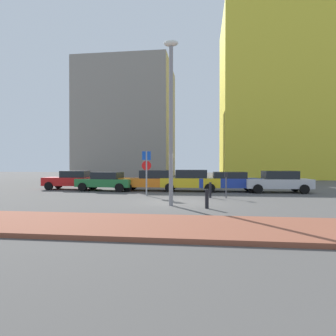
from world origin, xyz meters
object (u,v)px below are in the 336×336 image
at_px(parked_car_green, 106,181).
at_px(parking_meter, 226,182).
at_px(parked_car_red, 72,180).
at_px(parking_sign_post, 146,168).
at_px(parked_car_orange, 152,180).
at_px(parked_car_silver, 278,181).
at_px(street_lamp, 171,110).
at_px(parked_car_blue, 229,181).
at_px(traffic_bollard_near, 210,190).
at_px(traffic_bollard_mid, 207,199).
at_px(parked_car_yellow, 191,180).

bearing_deg(parked_car_green, parking_meter, -23.65).
distance_m(parked_car_red, parking_sign_post, 7.97).
relative_size(parked_car_orange, parking_meter, 3.04).
height_order(parked_car_orange, parking_sign_post, parking_sign_post).
relative_size(parking_sign_post, parking_meter, 1.89).
relative_size(parked_car_silver, street_lamp, 0.57).
relative_size(parked_car_green, parked_car_orange, 0.96).
relative_size(parked_car_blue, traffic_bollard_near, 4.76).
distance_m(parked_car_orange, traffic_bollard_mid, 9.27).
bearing_deg(traffic_bollard_mid, parking_sign_post, 127.71).
height_order(parked_car_yellow, parking_sign_post, parking_sign_post).
bearing_deg(parking_sign_post, parking_meter, -7.88).
relative_size(parking_meter, street_lamp, 0.19).
height_order(parked_car_yellow, traffic_bollard_near, parked_car_yellow).
bearing_deg(parking_sign_post, street_lamp, -63.66).
distance_m(parked_car_red, street_lamp, 12.59).
bearing_deg(parked_car_red, parking_sign_post, -29.34).
height_order(parked_car_silver, traffic_bollard_mid, parked_car_silver).
distance_m(traffic_bollard_near, traffic_bollard_mid, 4.24).
distance_m(parked_car_blue, parked_car_silver, 3.39).
relative_size(parked_car_silver, parking_meter, 3.01).
distance_m(parked_car_blue, traffic_bollard_mid, 8.49).
height_order(parked_car_red, parking_sign_post, parking_sign_post).
bearing_deg(street_lamp, parked_car_green, 128.66).
xyz_separation_m(parked_car_yellow, parked_car_blue, (2.80, 0.01, -0.05)).
relative_size(parking_meter, traffic_bollard_near, 1.63).
bearing_deg(street_lamp, parked_car_blue, 65.76).
relative_size(parked_car_red, traffic_bollard_near, 4.48).
distance_m(parked_car_green, traffic_bollard_mid, 10.96).
distance_m(street_lamp, traffic_bollard_mid, 4.57).
height_order(parked_car_green, parked_car_orange, parked_car_orange).
distance_m(parked_car_red, parked_car_green, 3.22).
bearing_deg(traffic_bollard_mid, parked_car_silver, 57.92).
bearing_deg(street_lamp, parked_car_silver, 47.37).
height_order(parked_car_silver, street_lamp, street_lamp).
height_order(parked_car_orange, street_lamp, street_lamp).
height_order(parked_car_green, parked_car_yellow, parked_car_yellow).
bearing_deg(street_lamp, traffic_bollard_near, 60.86).
distance_m(parked_car_green, parked_car_blue, 9.22).
bearing_deg(parked_car_orange, parked_car_silver, -1.39).
bearing_deg(street_lamp, traffic_bollard_mid, -23.04).
xyz_separation_m(parked_car_green, parking_meter, (8.68, -3.80, 0.23)).
relative_size(parked_car_orange, street_lamp, 0.58).
relative_size(parked_car_green, traffic_bollard_near, 4.73).
bearing_deg(parking_meter, parking_sign_post, 172.12).
distance_m(parked_car_silver, traffic_bollard_near, 6.21).
bearing_deg(traffic_bollard_mid, parked_car_orange, 115.83).
distance_m(parked_car_red, traffic_bollard_mid, 13.77).
bearing_deg(street_lamp, parking_sign_post, 116.34).
bearing_deg(parked_car_blue, traffic_bollard_near, -109.69).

